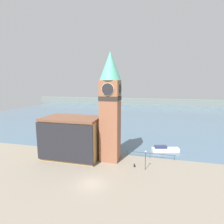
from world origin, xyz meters
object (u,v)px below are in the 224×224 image
at_px(boat_near, 165,149).
at_px(lamp_post, 145,156).
at_px(clock_tower, 110,104).
at_px(pier_building, 72,137).
at_px(mooring_bollard_near, 134,165).

height_order(boat_near, lamp_post, lamp_post).
bearing_deg(clock_tower, lamp_post, -21.05).
relative_size(pier_building, mooring_bollard_near, 18.60).
bearing_deg(clock_tower, mooring_bollard_near, -23.19).
bearing_deg(lamp_post, boat_near, 68.59).
height_order(clock_tower, pier_building, clock_tower).
xyz_separation_m(clock_tower, boat_near, (11.76, 7.42, -11.54)).
relative_size(clock_tower, lamp_post, 5.98).
relative_size(pier_building, boat_near, 1.85).
xyz_separation_m(boat_near, lamp_post, (-4.07, -10.38, 2.10)).
xyz_separation_m(clock_tower, mooring_bollard_near, (5.56, -2.38, -11.76)).
height_order(clock_tower, lamp_post, clock_tower).
height_order(boat_near, mooring_bollard_near, boat_near).
relative_size(clock_tower, mooring_bollard_near, 33.95).
distance_m(mooring_bollard_near, lamp_post, 3.20).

